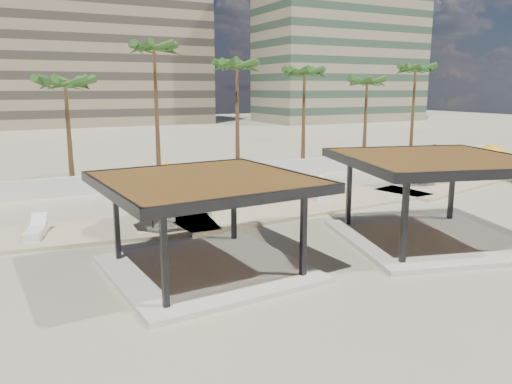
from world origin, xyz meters
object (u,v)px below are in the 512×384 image
pavilion_central (432,191)px  lounger_b (315,194)px  lounger_a (36,231)px  pavilion_west (205,216)px  umbrella_c (434,149)px  lounger_c (335,187)px

pavilion_central → lounger_b: bearing=105.0°
lounger_a → pavilion_west: bearing=-128.5°
pavilion_west → lounger_a: (-5.13, 7.03, -1.70)m
umbrella_c → lounger_c: 7.94m
lounger_c → pavilion_west: bearing=96.4°
pavilion_west → lounger_c: size_ratio=3.14×
lounger_a → lounger_c: lounger_c is taller
umbrella_c → lounger_b: 10.10m
lounger_c → umbrella_c: bearing=-124.9°
lounger_b → lounger_c: bearing=-52.0°
lounger_a → lounger_c: (17.31, 1.87, 0.01)m
umbrella_c → pavilion_central: bearing=-137.1°
lounger_a → umbrella_c: bearing=-72.0°
pavilion_central → umbrella_c: bearing=58.9°
umbrella_c → lounger_c: size_ratio=1.61×
pavilion_west → lounger_c: (12.18, 8.90, -1.68)m
pavilion_west → lounger_b: 12.71m
lounger_b → lounger_c: (2.24, 1.16, -0.00)m
umbrella_c → lounger_a: umbrella_c is taller
pavilion_west → lounger_a: 8.87m
pavilion_west → umbrella_c: bearing=19.0°
pavilion_central → umbrella_c: 13.68m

